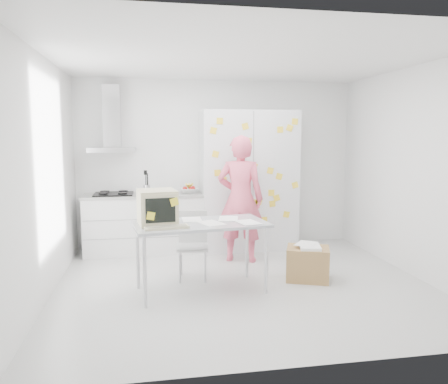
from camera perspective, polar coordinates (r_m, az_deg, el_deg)
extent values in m
cube|color=silver|center=(5.52, 2.46, -11.94)|extent=(4.50, 4.00, 0.02)
cube|color=white|center=(7.19, -0.89, 3.68)|extent=(4.50, 0.02, 2.70)
cube|color=white|center=(5.23, -22.33, 1.74)|extent=(0.02, 4.00, 2.70)
cube|color=white|center=(6.12, 23.62, 2.41)|extent=(0.02, 4.00, 2.70)
cube|color=white|center=(5.28, 2.63, 17.04)|extent=(4.50, 4.00, 0.02)
cube|color=white|center=(6.92, -10.36, -4.19)|extent=(1.80, 0.60, 0.88)
cube|color=gray|center=(6.60, -10.41, -3.52)|extent=(1.76, 0.01, 0.01)
cube|color=gray|center=(6.65, -10.35, -5.89)|extent=(1.76, 0.01, 0.01)
cube|color=#9E9E99|center=(6.84, -10.45, -0.41)|extent=(1.84, 0.63, 0.04)
cube|color=black|center=(6.86, -14.22, -0.29)|extent=(0.58, 0.50, 0.03)
cylinder|color=black|center=(6.75, -15.49, -0.19)|extent=(0.14, 0.14, 0.02)
cylinder|color=black|center=(6.73, -13.11, -0.14)|extent=(0.14, 0.14, 0.02)
cylinder|color=black|center=(6.99, -15.30, 0.06)|extent=(0.14, 0.14, 0.02)
cylinder|color=black|center=(6.97, -13.01, 0.11)|extent=(0.14, 0.14, 0.02)
cylinder|color=silver|center=(6.83, -10.05, 0.35)|extent=(0.10, 0.10, 0.14)
cylinder|color=black|center=(6.83, -10.20, 1.19)|extent=(0.01, 0.01, 0.30)
cylinder|color=black|center=(6.81, -9.92, 1.17)|extent=(0.01, 0.01, 0.30)
cylinder|color=black|center=(6.84, -10.03, 1.20)|extent=(0.01, 0.01, 0.30)
cube|color=black|center=(6.82, -10.23, 2.52)|extent=(0.05, 0.01, 0.07)
imported|color=white|center=(6.86, -4.61, 0.20)|extent=(0.31, 0.31, 0.08)
sphere|color=#B2140F|center=(6.88, -5.13, 0.43)|extent=(0.08, 0.08, 0.08)
sphere|color=#B2140F|center=(6.81, -4.33, 0.38)|extent=(0.08, 0.08, 0.08)
sphere|color=#B2140F|center=(6.91, -4.07, 0.47)|extent=(0.08, 0.08, 0.08)
cylinder|color=yellow|center=(6.87, -4.80, 0.81)|extent=(0.09, 0.17, 0.10)
cylinder|color=yellow|center=(6.88, -4.59, 0.82)|extent=(0.04, 0.17, 0.10)
cylinder|color=yellow|center=(6.88, -4.39, 0.82)|extent=(0.08, 0.17, 0.10)
cube|color=silver|center=(6.86, -14.37, 5.37)|extent=(0.70, 0.48, 0.07)
cube|color=silver|center=(6.98, -14.42, 9.51)|extent=(0.26, 0.24, 0.95)
cube|color=silver|center=(6.97, 3.19, 1.50)|extent=(1.50, 0.65, 2.20)
cube|color=slate|center=(6.66, 3.83, 1.21)|extent=(0.01, 0.01, 2.16)
cube|color=silver|center=(6.63, 3.35, 1.19)|extent=(0.02, 0.02, 0.30)
cube|color=silver|center=(6.66, 4.35, 1.21)|extent=(0.02, 0.02, 0.30)
cube|color=yellow|center=(6.73, 7.35, 8.09)|extent=(0.10, 0.00, 0.10)
cube|color=yellow|center=(6.77, 8.57, 8.27)|extent=(0.12, 0.00, 0.12)
cube|color=yellow|center=(6.85, 9.27, 0.91)|extent=(0.12, 0.00, 0.12)
cube|color=yellow|center=(6.59, 1.87, 2.14)|extent=(0.10, 0.00, 0.10)
cube|color=yellow|center=(6.63, 3.95, 3.39)|extent=(0.12, 0.00, 0.12)
cube|color=yellow|center=(6.78, 6.90, -0.78)|extent=(0.12, 0.00, 0.12)
cube|color=yellow|center=(6.64, 2.17, -0.81)|extent=(0.10, 0.00, 0.10)
cube|color=yellow|center=(6.59, 2.79, 8.57)|extent=(0.12, 0.00, 0.12)
cube|color=yellow|center=(6.71, 4.58, -1.24)|extent=(0.12, 0.00, 0.12)
cube|color=yellow|center=(6.75, 7.22, 2.04)|extent=(0.12, 0.00, 0.12)
cube|color=yellow|center=(6.75, 6.20, -0.10)|extent=(0.10, 0.00, 0.10)
cube|color=yellow|center=(6.57, 2.08, 6.28)|extent=(0.12, 0.00, 0.12)
cube|color=yellow|center=(6.56, -0.08, 1.56)|extent=(0.10, 0.00, 0.10)
cube|color=yellow|center=(6.53, -0.85, 2.52)|extent=(0.10, 0.00, 0.10)
cube|color=yellow|center=(6.50, -1.40, 8.03)|extent=(0.11, 0.00, 0.11)
cube|color=yellow|center=(6.71, 3.22, -3.16)|extent=(0.10, 0.00, 0.10)
cube|color=yellow|center=(6.60, 2.17, 2.20)|extent=(0.11, 0.00, 0.11)
cube|color=yellow|center=(6.87, 8.15, -2.91)|extent=(0.11, 0.00, 0.11)
cube|color=yellow|center=(6.80, 9.25, 9.07)|extent=(0.10, 0.00, 0.10)
cube|color=yellow|center=(6.58, 2.46, 4.86)|extent=(0.10, 0.00, 0.10)
cube|color=yellow|center=(6.59, 1.45, 1.69)|extent=(0.11, 0.00, 0.11)
cube|color=yellow|center=(6.79, 5.27, -3.66)|extent=(0.10, 0.00, 0.10)
cube|color=yellow|center=(6.52, -0.56, 9.26)|extent=(0.10, 0.00, 0.10)
cube|color=yellow|center=(6.51, -1.12, 4.97)|extent=(0.12, 0.00, 0.12)
cube|color=yellow|center=(6.78, 6.33, -1.53)|extent=(0.11, 0.00, 0.11)
cube|color=yellow|center=(6.60, 3.24, 6.68)|extent=(0.11, 0.00, 0.11)
cube|color=yellow|center=(6.71, 6.07, 2.79)|extent=(0.11, 0.00, 0.11)
cube|color=yellow|center=(6.70, 3.98, -1.35)|extent=(0.11, 0.00, 0.11)
imported|color=#EC5B77|center=(6.27, 2.15, -0.91)|extent=(0.77, 0.63, 1.82)
cube|color=#AAAFB5|center=(5.05, -3.06, -4.21)|extent=(1.60, 0.96, 0.03)
cylinder|color=silver|center=(4.73, -10.31, -10.27)|extent=(0.04, 0.04, 0.78)
cylinder|color=silver|center=(5.08, 5.55, -8.94)|extent=(0.04, 0.04, 0.78)
cylinder|color=silver|center=(5.33, -11.19, -8.27)|extent=(0.04, 0.04, 0.78)
cylinder|color=silver|center=(5.64, 3.02, -7.25)|extent=(0.04, 0.04, 0.78)
cube|color=beige|center=(5.00, -8.73, -1.95)|extent=(0.47, 0.48, 0.39)
cube|color=beige|center=(4.78, -8.31, -2.37)|extent=(0.39, 0.07, 0.35)
cube|color=black|center=(4.77, -8.29, -2.39)|extent=(0.32, 0.05, 0.27)
cube|color=yellow|center=(4.76, -9.55, -3.11)|extent=(0.10, 0.02, 0.10)
cube|color=yellow|center=(4.77, -6.50, -1.30)|extent=(0.10, 0.02, 0.10)
cube|color=beige|center=(4.77, -7.52, -4.59)|extent=(0.49, 0.23, 0.03)
cube|color=gray|center=(4.77, -7.52, -4.41)|extent=(0.44, 0.18, 0.01)
cube|color=white|center=(5.02, -1.71, -4.06)|extent=(0.33, 0.38, 0.00)
cube|color=white|center=(5.27, 0.57, -3.48)|extent=(0.29, 0.36, 0.00)
cube|color=white|center=(5.05, 3.13, -3.96)|extent=(0.30, 0.37, 0.00)
cube|color=white|center=(5.24, -4.23, -3.59)|extent=(0.23, 0.32, 0.00)
cube|color=#B9B9B7|center=(5.57, -4.10, -7.19)|extent=(0.43, 0.43, 0.04)
cube|color=#B9B9B7|center=(5.69, -4.08, -4.50)|extent=(0.37, 0.07, 0.42)
cylinder|color=#B5B4B9|center=(5.48, -5.78, -9.79)|extent=(0.03, 0.03, 0.40)
cylinder|color=#B5B4B9|center=(5.48, -2.46, -9.79)|extent=(0.03, 0.03, 0.40)
cylinder|color=#B5B4B9|center=(5.78, -5.62, -8.88)|extent=(0.03, 0.03, 0.40)
cylinder|color=#B5B4B9|center=(5.78, -2.48, -8.87)|extent=(0.03, 0.03, 0.40)
cube|color=#A47D47|center=(5.68, 10.88, -9.17)|extent=(0.64, 0.58, 0.42)
cube|color=white|center=(5.60, 11.15, -7.01)|extent=(0.32, 0.38, 0.04)
cube|color=white|center=(5.66, 10.62, -6.64)|extent=(0.36, 0.38, 0.00)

